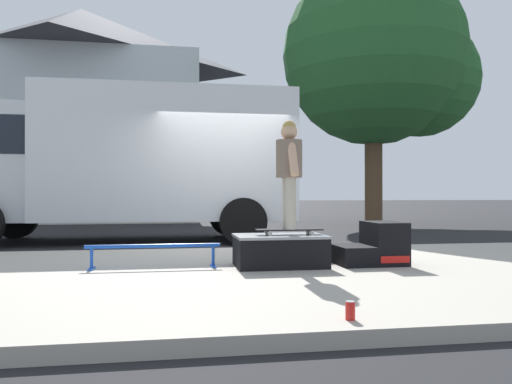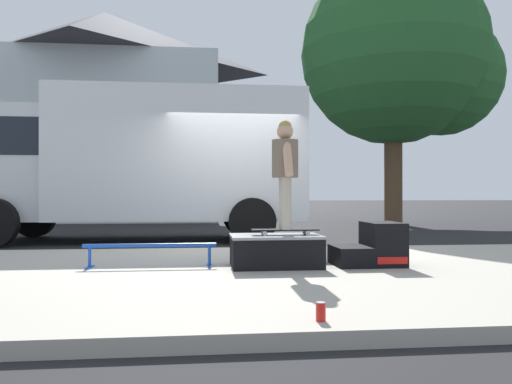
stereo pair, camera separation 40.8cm
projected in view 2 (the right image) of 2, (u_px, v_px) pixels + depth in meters
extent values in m
plane|color=black|center=(238.00, 251.00, 8.58)|extent=(140.00, 140.00, 0.00)
cube|color=#A8A093|center=(259.00, 276.00, 5.60)|extent=(50.00, 5.00, 0.12)
cube|color=black|center=(276.00, 251.00, 5.93)|extent=(1.03, 0.68, 0.37)
cube|color=gray|center=(276.00, 236.00, 5.93)|extent=(1.05, 0.70, 0.03)
cube|color=black|center=(350.00, 256.00, 6.03)|extent=(0.40, 0.62, 0.23)
cube|color=black|center=(383.00, 244.00, 6.08)|extent=(0.40, 0.62, 0.51)
cube|color=red|center=(393.00, 261.00, 5.76)|extent=(0.35, 0.01, 0.08)
cylinder|color=blue|center=(150.00, 245.00, 5.91)|extent=(1.53, 0.04, 0.04)
cylinder|color=blue|center=(90.00, 257.00, 5.84)|extent=(0.04, 0.04, 0.25)
cube|color=blue|center=(90.00, 267.00, 5.84)|extent=(0.06, 0.28, 0.01)
cylinder|color=blue|center=(209.00, 255.00, 5.99)|extent=(0.04, 0.04, 0.25)
cube|color=blue|center=(209.00, 265.00, 5.99)|extent=(0.06, 0.28, 0.01)
cube|color=black|center=(285.00, 230.00, 5.94)|extent=(0.78, 0.20, 0.02)
cylinder|color=silver|center=(304.00, 232.00, 6.06)|extent=(0.05, 0.03, 0.05)
cylinder|color=silver|center=(308.00, 233.00, 5.88)|extent=(0.05, 0.03, 0.05)
cylinder|color=silver|center=(263.00, 232.00, 6.00)|extent=(0.05, 0.03, 0.05)
cylinder|color=silver|center=(265.00, 233.00, 5.82)|extent=(0.05, 0.03, 0.05)
cylinder|color=#B7AD99|center=(284.00, 203.00, 6.02)|extent=(0.12, 0.12, 0.61)
cylinder|color=#B7AD99|center=(286.00, 203.00, 5.86)|extent=(0.12, 0.12, 0.61)
cylinder|color=#726051|center=(285.00, 159.00, 5.94)|extent=(0.31, 0.31, 0.44)
cylinder|color=tan|center=(282.00, 161.00, 6.14)|extent=(0.10, 0.27, 0.42)
cylinder|color=tan|center=(288.00, 158.00, 5.75)|extent=(0.10, 0.27, 0.42)
sphere|color=tan|center=(285.00, 132.00, 5.94)|extent=(0.19, 0.19, 0.19)
sphere|color=tan|center=(285.00, 127.00, 5.94)|extent=(0.16, 0.16, 0.16)
cylinder|color=red|center=(321.00, 312.00, 3.38)|extent=(0.07, 0.07, 0.12)
cylinder|color=silver|center=(321.00, 302.00, 3.38)|extent=(0.06, 0.06, 0.00)
cube|color=silver|center=(180.00, 157.00, 10.66)|extent=(5.00, 2.35, 2.60)
cube|color=silver|center=(8.00, 165.00, 10.28)|extent=(1.90, 2.16, 2.20)
cube|color=black|center=(8.00, 142.00, 10.28)|extent=(1.92, 2.19, 0.70)
cylinder|color=black|center=(35.00, 217.00, 11.46)|extent=(0.90, 0.28, 0.90)
cylinder|color=black|center=(252.00, 221.00, 9.64)|extent=(0.90, 0.28, 0.90)
cylinder|color=black|center=(242.00, 216.00, 11.97)|extent=(0.90, 0.28, 0.90)
cylinder|color=brown|center=(393.00, 168.00, 16.07)|extent=(0.56, 0.56, 3.57)
sphere|color=#235628|center=(393.00, 52.00, 16.09)|extent=(5.82, 5.82, 5.82)
sphere|color=#235628|center=(441.00, 77.00, 16.26)|extent=(3.78, 3.78, 3.78)
cube|color=silver|center=(104.00, 144.00, 20.71)|extent=(9.00, 7.50, 6.00)
cube|color=#B2ADA3|center=(82.00, 181.00, 16.73)|extent=(9.00, 0.50, 2.80)
pyramid|color=#38383F|center=(104.00, 42.00, 20.73)|extent=(9.54, 7.95, 2.40)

